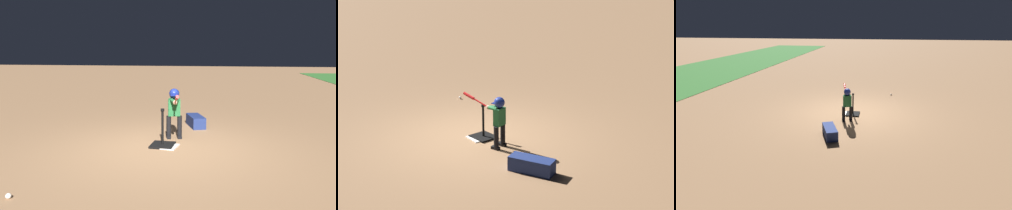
{
  "view_description": "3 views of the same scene",
  "coord_description": "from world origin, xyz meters",
  "views": [
    {
      "loc": [
        6.03,
        1.35,
        1.83
      ],
      "look_at": [
        -0.65,
        -0.07,
        0.77
      ],
      "focal_mm": 35.0,
      "sensor_mm": 36.0,
      "label": 1
    },
    {
      "loc": [
        -7.75,
        5.88,
        3.74
      ],
      "look_at": [
        -0.85,
        -0.17,
        0.89
      ],
      "focal_mm": 50.0,
      "sensor_mm": 36.0,
      "label": 2
    },
    {
      "loc": [
        -8.85,
        -1.11,
        3.07
      ],
      "look_at": [
        -0.92,
        0.12,
        0.56
      ],
      "focal_mm": 28.0,
      "sensor_mm": 36.0,
      "label": 3
    }
  ],
  "objects": [
    {
      "name": "ground_plane",
      "position": [
        0.0,
        0.0,
        0.0
      ],
      "size": [
        90.0,
        90.0,
        0.0
      ],
      "primitive_type": "plane",
      "color": "#99704C"
    },
    {
      "name": "home_plate",
      "position": [
        -0.14,
        0.0,
        0.01
      ],
      "size": [
        0.49,
        0.49,
        0.02
      ],
      "primitive_type": "cube",
      "rotation": [
        0.0,
        0.0,
        -0.11
      ],
      "color": "white",
      "rests_on": "ground_plane"
    },
    {
      "name": "batting_tee",
      "position": [
        -0.19,
        -0.09,
        0.09
      ],
      "size": [
        0.51,
        0.46,
        0.76
      ],
      "color": "black",
      "rests_on": "ground_plane"
    },
    {
      "name": "batter_child",
      "position": [
        -0.82,
        0.03,
        0.7
      ],
      "size": [
        1.02,
        0.44,
        1.1
      ],
      "color": "black",
      "rests_on": "ground_plane"
    },
    {
      "name": "baseball",
      "position": [
        2.6,
        -1.47,
        0.04
      ],
      "size": [
        0.07,
        0.07,
        0.07
      ],
      "primitive_type": "sphere",
      "color": "white",
      "rests_on": "ground_plane"
    },
    {
      "name": "equipment_bag",
      "position": [
        -2.14,
        0.33,
        0.14
      ],
      "size": [
        0.9,
        0.61,
        0.28
      ],
      "primitive_type": "cube",
      "rotation": [
        0.0,
        0.0,
        0.38
      ],
      "color": "navy",
      "rests_on": "ground_plane"
    }
  ]
}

